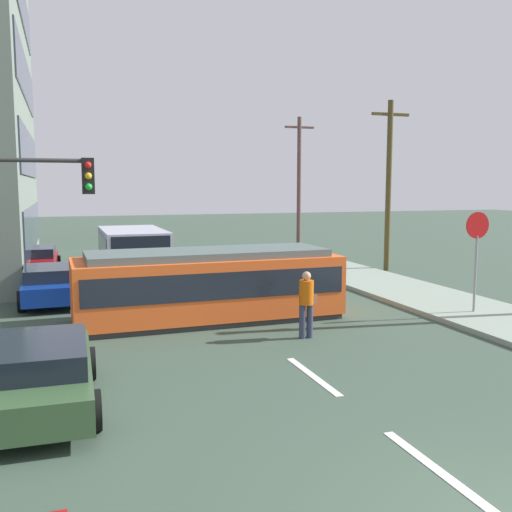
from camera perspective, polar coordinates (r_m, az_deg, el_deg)
The scene contains 15 objects.
ground_plane at distance 15.32m, azimuth -0.58°, elevation -7.22°, with size 120.00×120.00×0.00m, color #3A4E40.
lane_stripe_1 at distance 8.53m, azimuth 17.40°, elevation -19.48°, with size 0.16×2.40×0.01m, color silver.
lane_stripe_2 at distance 11.73m, azimuth 5.62°, elevation -11.72°, with size 0.16×2.40×0.01m, color silver.
lane_stripe_3 at distance 22.31m, azimuth -6.49°, elevation -2.74°, with size 0.16×2.40×0.01m, color silver.
lane_stripe_4 at distance 28.14m, azimuth -9.08°, elevation -0.76°, with size 0.16×2.40×0.01m, color silver.
streetcar_tram at distance 16.21m, azimuth -4.75°, elevation -2.76°, with size 7.39×2.66×1.98m.
city_bus at distance 24.94m, azimuth -12.10°, elevation 0.70°, with size 2.58×5.20×1.93m.
pedestrian_crossing at distance 14.27m, azimuth 5.03°, elevation -4.42°, with size 0.51×0.36×1.67m.
parked_sedan_mid at distance 10.56m, azimuth -20.88°, elevation -10.78°, with size 2.03×4.17×1.19m.
parked_sedan_far at distance 19.73m, azimuth -19.69°, elevation -2.57°, with size 2.02×4.19×1.19m.
parked_sedan_furthest at distance 26.11m, azimuth -21.11°, elevation -0.38°, with size 2.10×4.15×1.19m.
stop_sign at distance 17.59m, azimuth 21.04°, elevation 1.41°, with size 0.76×0.07×2.88m.
traffic_light_mast at distance 14.12m, azimuth -21.01°, elevation 4.14°, with size 2.34×0.33×4.53m.
utility_pole_mid at distance 26.02m, azimuth 13.01°, elevation 7.09°, with size 1.80×0.24×7.42m.
utility_pole_far at distance 34.28m, azimuth 4.28°, elevation 7.46°, with size 1.80×0.24×7.74m.
Camera 1 is at (-4.60, -4.12, 3.76)m, focal length 40.36 mm.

